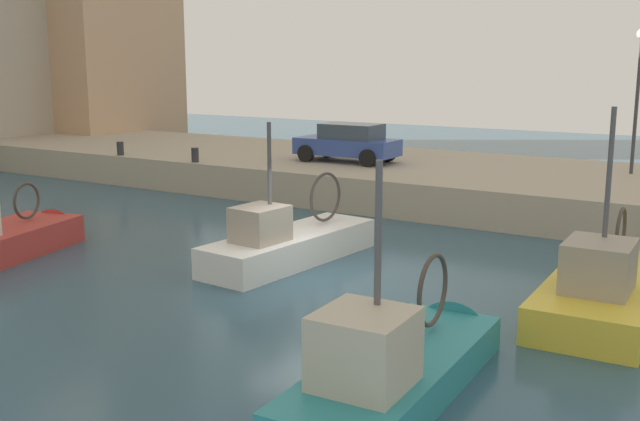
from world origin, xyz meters
The scene contains 10 objects.
water_surface centered at (0.00, 0.00, 0.00)m, with size 80.00×80.00×0.00m, color #2D5166.
quay_wall centered at (11.50, 0.00, 0.60)m, with size 9.00×56.00×1.20m, color #ADA08C.
fishing_boat_white centered at (1.31, 1.32, 0.12)m, with size 6.18×2.21×4.32m.
fishing_boat_teal centered at (-4.19, -4.33, 0.17)m, with size 6.02×1.97×4.44m.
fishing_boat_red centered at (-2.52, 7.99, 0.10)m, with size 6.17×3.09×4.09m.
fishing_boat_yellow centered at (1.60, -6.20, 0.13)m, with size 6.37×2.33×5.07m.
parked_car_blue centered at (10.50, 5.11, 1.94)m, with size 1.90×3.93×1.46m.
mooring_bollard_mid centered at (7.35, 10.00, 1.48)m, with size 0.28×0.28×0.55m, color #2D2D33.
mooring_bollard_north centered at (7.35, 14.00, 1.48)m, with size 0.28×0.28×0.55m, color #2D2D33.
quay_streetlamp centered at (13.00, -4.60, 4.45)m, with size 0.36×0.36×4.83m.
Camera 1 is at (-14.16, -9.03, 5.01)m, focal length 42.16 mm.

